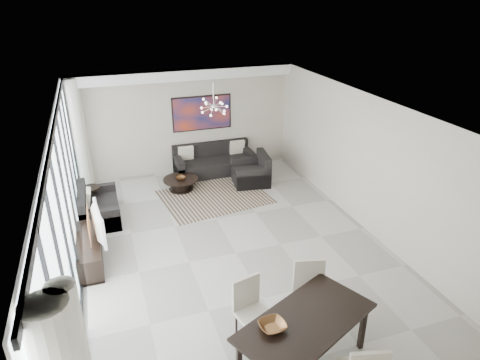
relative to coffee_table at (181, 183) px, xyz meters
name	(u,v)px	position (x,y,z in m)	size (l,w,h in m)	color
room_shell	(259,184)	(0.90, -3.24, 1.27)	(6.00, 9.00, 2.90)	#A8A39B
window_wall	(73,211)	(-2.42, -3.24, 1.29)	(0.37, 8.95, 2.90)	silver
soffit	(183,75)	(0.44, 1.06, 2.59)	(5.98, 0.40, 0.26)	white
painting	(202,113)	(0.94, 1.23, 1.47)	(1.68, 0.04, 0.98)	#B83719
chandelier	(214,106)	(0.74, -0.74, 2.17)	(0.66, 0.66, 0.71)	silver
rug	(214,197)	(0.71, -0.69, -0.17)	(2.54, 1.96, 0.01)	black
coffee_table	(181,183)	(0.00, 0.00, 0.00)	(0.91, 0.91, 0.32)	black
bowl_coffee	(181,178)	(0.00, -0.06, 0.18)	(0.25, 0.25, 0.08)	brown
sofa_main	(214,163)	(1.14, 0.84, 0.09)	(2.22, 0.91, 0.81)	black
loveseat	(98,209)	(-2.10, -0.89, 0.07)	(0.84, 1.50, 0.75)	black
armchair	(252,173)	(1.91, -0.19, 0.10)	(1.04, 1.08, 0.82)	black
side_table	(91,194)	(-2.21, -0.38, 0.21)	(0.42, 0.42, 0.58)	black
tv_console	(89,250)	(-2.32, -2.58, 0.07)	(0.45, 1.59, 0.50)	black
television	(94,224)	(-2.16, -2.58, 0.62)	(1.06, 0.14, 0.61)	gray
dining_table	(306,325)	(0.45, -6.17, 0.56)	(2.20, 1.72, 0.82)	black
dining_chair_nw	(250,305)	(-0.06, -5.39, 0.41)	(0.57, 0.57, 1.02)	#B8AA98
dining_chair_ne	(310,288)	(0.94, -5.37, 0.43)	(0.59, 0.59, 1.06)	#B8AA98
bowl_dining	(273,326)	(-0.04, -6.17, 0.68)	(0.35, 0.35, 0.09)	brown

